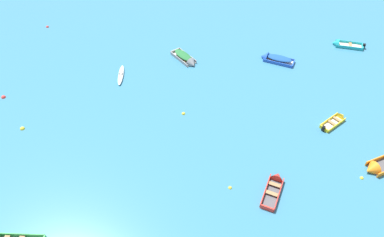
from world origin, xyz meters
The scene contains 13 objects.
rowboat_turquoise_far_left centered at (16.27, 36.63, 0.17)m, with size 3.81×1.63×1.15m.
rowboat_orange_near_left centered at (16.11, 17.82, 0.22)m, with size 4.48×3.34×1.29m.
kayak_white_near_camera centered at (-8.45, 27.55, 0.16)m, with size 1.10×3.52×0.33m.
rowboat_grey_outer_left centered at (-1.76, 31.15, 0.30)m, with size 3.50×3.56×1.21m.
rowboat_blue_midfield_left centered at (8.00, 32.53, 0.28)m, with size 4.01×2.34×1.26m.
rowboat_yellow_midfield_right centered at (13.62, 23.28, 0.16)m, with size 2.79×2.81×0.88m.
rowboat_red_cluster_outer centered at (7.47, 15.09, 0.18)m, with size 2.04×3.75×1.02m.
mooring_buoy_between_boats_right centered at (14.54, 16.63, 0.00)m, with size 0.30×0.30×0.30m, color yellow.
mooring_buoy_near_foreground centered at (-15.44, 18.66, 0.00)m, with size 0.43×0.43×0.43m, color yellow.
mooring_buoy_central centered at (-0.92, 22.46, 0.00)m, with size 0.34×0.34×0.34m, color yellow.
mooring_buoy_between_boats_left centered at (-19.36, 22.67, 0.00)m, with size 0.44×0.44×0.44m, color red.
mooring_buoy_midfield centered at (-20.56, 36.50, 0.00)m, with size 0.37×0.37×0.37m, color red.
mooring_buoy_outer_edge centered at (3.95, 14.39, 0.00)m, with size 0.29×0.29×0.29m, color yellow.
Camera 1 is at (2.97, -2.75, 24.03)m, focal length 33.99 mm.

